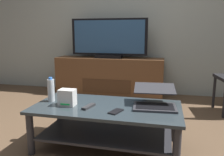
# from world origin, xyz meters

# --- Properties ---
(ground_plane) EXTENTS (7.68, 7.68, 0.00)m
(ground_plane) POSITION_xyz_m (0.00, 0.00, 0.00)
(ground_plane) COLOR brown
(back_wall) EXTENTS (6.40, 0.12, 2.80)m
(back_wall) POSITION_xyz_m (0.00, 2.11, 1.40)
(back_wall) COLOR #A8B2A8
(back_wall) RESTS_ON ground
(coffee_table) EXTENTS (1.28, 0.64, 0.39)m
(coffee_table) POSITION_xyz_m (0.12, 0.04, 0.27)
(coffee_table) COLOR #2D383D
(coffee_table) RESTS_ON ground
(media_cabinet) EXTENTS (1.76, 0.41, 0.62)m
(media_cabinet) POSITION_xyz_m (-0.30, 1.79, 0.31)
(media_cabinet) COLOR brown
(media_cabinet) RESTS_ON ground
(television) EXTENTS (1.23, 0.20, 0.63)m
(television) POSITION_xyz_m (-0.30, 1.76, 0.92)
(television) COLOR black
(television) RESTS_ON media_cabinet
(laptop) EXTENTS (0.39, 0.42, 0.17)m
(laptop) POSITION_xyz_m (0.53, 0.13, 0.45)
(laptop) COLOR #333338
(laptop) RESTS_ON coffee_table
(router_box) EXTENTS (0.14, 0.10, 0.15)m
(router_box) POSITION_xyz_m (-0.22, -0.03, 0.46)
(router_box) COLOR white
(router_box) RESTS_ON coffee_table
(water_bottle_near) EXTENTS (0.06, 0.06, 0.23)m
(water_bottle_near) POSITION_xyz_m (-0.42, 0.05, 0.50)
(water_bottle_near) COLOR silver
(water_bottle_near) RESTS_ON coffee_table
(cell_phone) EXTENTS (0.11, 0.16, 0.01)m
(cell_phone) POSITION_xyz_m (0.23, -0.10, 0.39)
(cell_phone) COLOR black
(cell_phone) RESTS_ON coffee_table
(tv_remote) EXTENTS (0.07, 0.17, 0.02)m
(tv_remote) POSITION_xyz_m (-0.36, 0.18, 0.40)
(tv_remote) COLOR #2D2D30
(tv_remote) RESTS_ON coffee_table
(soundbar_remote) EXTENTS (0.08, 0.17, 0.02)m
(soundbar_remote) POSITION_xyz_m (-0.02, -0.05, 0.40)
(soundbar_remote) COLOR #2D2D30
(soundbar_remote) RESTS_ON coffee_table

